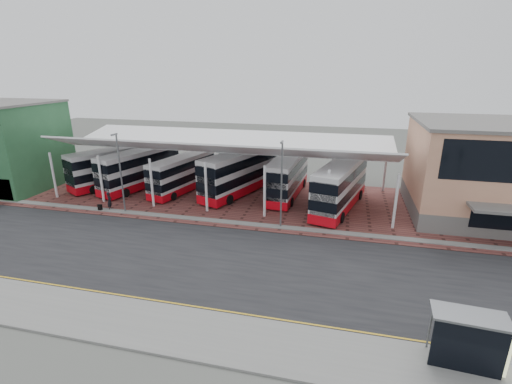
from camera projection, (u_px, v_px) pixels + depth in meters
The scene contains 20 objects.
ground at pixel (241, 257), 28.73m from camera, with size 140.00×140.00×0.00m, color #4B4E48.
road at pixel (237, 263), 27.81m from camera, with size 120.00×14.00×0.02m, color black.
forecourt at pixel (291, 203), 40.25m from camera, with size 72.00×16.00×0.06m, color brown.
sidewalk at pixel (196, 333), 20.42m from camera, with size 120.00×4.00×0.14m, color slate.
north_kerb at pixel (259, 225), 34.42m from camera, with size 120.00×0.80×0.14m, color slate.
yellow_line_near at pixel (209, 312), 22.28m from camera, with size 120.00×0.12×0.01m, color gold.
yellow_line_far at pixel (211, 309), 22.55m from camera, with size 120.00×0.12×0.01m, color gold.
canopy at pixel (222, 145), 41.06m from camera, with size 37.00×11.63×7.07m.
shop_green at pixel (22, 146), 43.90m from camera, with size 6.40×10.20×10.22m.
lamp_west at pixel (120, 171), 36.24m from camera, with size 0.16×0.90×8.07m.
lamp_east at pixel (281, 182), 32.68m from camera, with size 0.16×0.90×8.07m.
bus_0 at pixel (114, 167), 45.63m from camera, with size 7.41×11.00×4.57m.
bus_1 at pixel (140, 169), 44.68m from camera, with size 5.66×11.40×4.59m.
bus_2 at pixel (182, 174), 43.43m from camera, with size 4.64×10.30×4.14m.
bus_3 at pixel (240, 173), 42.57m from camera, with size 6.60×12.12×4.90m.
bus_4 at pixel (288, 176), 41.87m from camera, with size 3.33×11.18×4.54m.
bus_5 at pixel (340, 186), 37.90m from camera, with size 5.45×11.91×4.79m.
pedestrian at pixel (110, 201), 37.94m from camera, with size 0.69×0.45×1.88m, color black.
suitcase at pixel (100, 208), 37.86m from camera, with size 0.38×0.27×0.65m, color black.
bus_shelter at pixel (475, 338), 17.43m from camera, with size 3.56×1.83×2.77m.
Camera 1 is at (7.16, -24.62, 13.97)m, focal length 26.00 mm.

